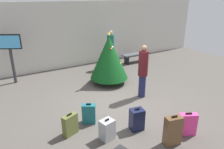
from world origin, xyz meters
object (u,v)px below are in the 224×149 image
(traveller_1, at_px, (111,49))
(suitcase_2, at_px, (173,131))
(holiday_tree, at_px, (109,57))
(traveller_0, at_px, (143,70))
(suitcase_6, at_px, (89,114))
(suitcase_1, at_px, (137,119))
(suitcase_4, at_px, (70,125))
(suitcase_3, at_px, (187,124))
(waiting_bench, at_px, (136,56))
(suitcase_5, at_px, (107,130))
(flight_info_kiosk, at_px, (10,49))

(traveller_1, relative_size, suitcase_2, 2.33)
(holiday_tree, xyz_separation_m, traveller_0, (0.36, -1.67, -0.09))
(holiday_tree, height_order, suitcase_6, holiday_tree)
(traveller_0, bearing_deg, holiday_tree, 102.18)
(suitcase_1, xyz_separation_m, suitcase_4, (-1.59, 0.69, -0.01))
(holiday_tree, xyz_separation_m, suitcase_3, (0.01, -3.96, -0.78))
(waiting_bench, bearing_deg, suitcase_4, -141.22)
(suitcase_6, bearing_deg, suitcase_2, -53.92)
(traveller_0, relative_size, suitcase_5, 3.29)
(traveller_1, height_order, suitcase_5, traveller_1)
(suitcase_3, bearing_deg, traveller_1, 79.93)
(holiday_tree, xyz_separation_m, suitcase_1, (-0.96, -3.13, -0.78))
(traveller_0, bearing_deg, suitcase_3, -98.65)
(waiting_bench, distance_m, suitcase_4, 6.60)
(suitcase_2, bearing_deg, suitcase_1, 112.25)
(holiday_tree, bearing_deg, flight_info_kiosk, 149.22)
(suitcase_2, bearing_deg, flight_info_kiosk, 114.33)
(traveller_0, xyz_separation_m, suitcase_2, (-0.95, -2.36, -0.61))
(suitcase_5, bearing_deg, suitcase_1, -3.40)
(suitcase_1, bearing_deg, suitcase_2, -67.75)
(waiting_bench, xyz_separation_m, traveller_0, (-2.24, -3.36, 0.62))
(traveller_1, distance_m, suitcase_4, 5.41)
(suitcase_1, height_order, suitcase_2, suitcase_2)
(suitcase_1, height_order, suitcase_3, suitcase_3)
(traveller_0, bearing_deg, suitcase_6, -166.69)
(holiday_tree, height_order, suitcase_3, holiday_tree)
(suitcase_5, xyz_separation_m, suitcase_6, (-0.09, 0.86, 0.02))
(waiting_bench, bearing_deg, suitcase_2, -119.08)
(flight_info_kiosk, relative_size, traveller_0, 1.07)
(waiting_bench, distance_m, traveller_0, 4.09)
(traveller_0, distance_m, suitcase_4, 3.08)
(suitcase_5, bearing_deg, waiting_bench, 47.13)
(suitcase_4, height_order, suitcase_6, suitcase_6)
(waiting_bench, height_order, traveller_1, traveller_1)
(waiting_bench, xyz_separation_m, traveller_1, (-1.60, -0.10, 0.60))
(traveller_0, distance_m, suitcase_2, 2.62)
(suitcase_2, bearing_deg, suitcase_3, 7.42)
(holiday_tree, height_order, suitcase_4, holiday_tree)
(holiday_tree, xyz_separation_m, suitcase_2, (-0.58, -4.03, -0.70))
(holiday_tree, xyz_separation_m, suitcase_4, (-2.54, -2.44, -0.79))
(holiday_tree, relative_size, suitcase_4, 3.40)
(waiting_bench, height_order, suitcase_6, suitcase_6)
(traveller_1, relative_size, suitcase_5, 3.23)
(suitcase_3, height_order, suitcase_5, suitcase_3)
(flight_info_kiosk, xyz_separation_m, suitcase_4, (0.75, -4.40, -1.11))
(traveller_0, relative_size, suitcase_3, 2.93)
(holiday_tree, height_order, traveller_1, holiday_tree)
(suitcase_5, bearing_deg, traveller_0, 32.69)
(waiting_bench, xyz_separation_m, suitcase_1, (-3.55, -4.82, -0.07))
(suitcase_3, bearing_deg, traveller_0, 81.35)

